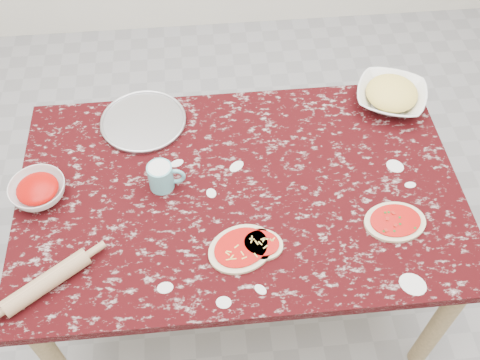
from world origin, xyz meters
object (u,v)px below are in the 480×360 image
at_px(cheese_bowl, 391,97).
at_px(flour_mug, 162,176).
at_px(worktable, 240,202).
at_px(pizza_tray, 143,122).
at_px(sauce_bowl, 38,191).
at_px(rolling_pin, 47,282).

bearing_deg(cheese_bowl, flour_mug, -159.88).
height_order(worktable, pizza_tray, pizza_tray).
xyz_separation_m(worktable, sauce_bowl, (-0.71, 0.04, 0.11)).
relative_size(cheese_bowl, flour_mug, 2.07).
distance_m(sauce_bowl, flour_mug, 0.44).
relative_size(pizza_tray, flour_mug, 2.47).
distance_m(worktable, rolling_pin, 0.73).
relative_size(cheese_bowl, rolling_pin, 0.96).
xyz_separation_m(worktable, rolling_pin, (-0.64, -0.33, 0.11)).
xyz_separation_m(pizza_tray, rolling_pin, (-0.29, -0.69, 0.02)).
height_order(sauce_bowl, flour_mug, flour_mug).
distance_m(pizza_tray, rolling_pin, 0.75).
distance_m(pizza_tray, flour_mug, 0.34).
bearing_deg(pizza_tray, cheese_bowl, 0.97).
bearing_deg(sauce_bowl, worktable, -2.88).
relative_size(pizza_tray, cheese_bowl, 1.19).
bearing_deg(worktable, flour_mug, 171.75).
height_order(flour_mug, rolling_pin, flour_mug).
bearing_deg(worktable, sauce_bowl, 177.12).
relative_size(worktable, pizza_tray, 4.82).
height_order(sauce_bowl, rolling_pin, sauce_bowl).
bearing_deg(rolling_pin, cheese_bowl, 28.70).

